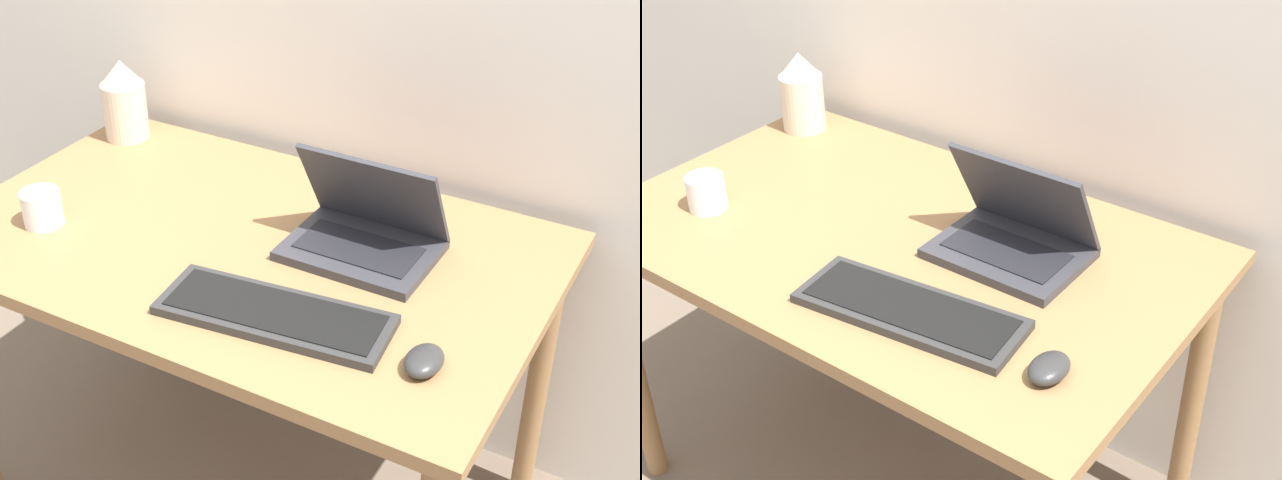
{
  "view_description": "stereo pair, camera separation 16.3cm",
  "coord_description": "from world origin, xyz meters",
  "views": [
    {
      "loc": [
        0.88,
        -0.89,
        1.71
      ],
      "look_at": [
        0.21,
        0.32,
        0.84
      ],
      "focal_mm": 50.0,
      "sensor_mm": 36.0,
      "label": 1
    },
    {
      "loc": [
        1.02,
        -0.8,
        1.71
      ],
      "look_at": [
        0.21,
        0.32,
        0.84
      ],
      "focal_mm": 50.0,
      "sensor_mm": 36.0,
      "label": 2
    }
  ],
  "objects": [
    {
      "name": "vase",
      "position": [
        -0.53,
        0.65,
        0.84
      ],
      "size": [
        0.11,
        0.11,
        0.2
      ],
      "color": "beige",
      "rests_on": "desk"
    },
    {
      "name": "laptop",
      "position": [
        0.23,
        0.47,
        0.79
      ],
      "size": [
        0.29,
        0.22,
        0.21
      ],
      "color": "#333338",
      "rests_on": "desk"
    },
    {
      "name": "mug",
      "position": [
        -0.41,
        0.23,
        0.78
      ],
      "size": [
        0.08,
        0.08,
        0.08
      ],
      "color": "white",
      "rests_on": "desk"
    },
    {
      "name": "desk",
      "position": [
        0.0,
        0.38,
        0.65
      ],
      "size": [
        1.24,
        0.76,
        0.74
      ],
      "color": "olive",
      "rests_on": "ground_plane"
    },
    {
      "name": "keyboard",
      "position": [
        0.19,
        0.18,
        0.75
      ],
      "size": [
        0.44,
        0.2,
        0.02
      ],
      "color": "#2D2D2D",
      "rests_on": "desk"
    },
    {
      "name": "mouse",
      "position": [
        0.48,
        0.19,
        0.76
      ],
      "size": [
        0.06,
        0.09,
        0.03
      ],
      "color": "#2D2D2D",
      "rests_on": "desk"
    }
  ]
}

